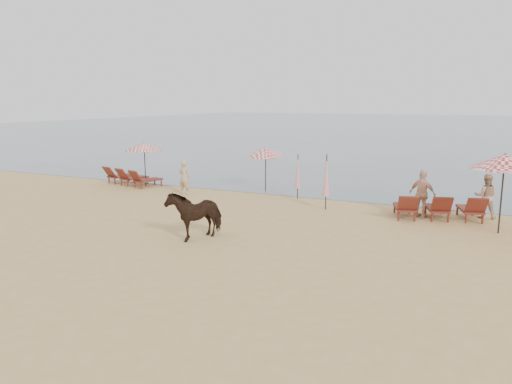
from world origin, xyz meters
TOP-DOWN VIEW (x-y plane):
  - ground at (0.00, 0.00)m, footprint 120.00×120.00m
  - sea at (0.00, 80.00)m, footprint 160.00×140.00m
  - lounger_cluster_left at (-9.53, 9.25)m, footprint 3.34×2.45m
  - lounger_cluster_right at (6.26, 8.13)m, footprint 3.56×2.69m
  - umbrella_open_left_a at (-8.68, 9.41)m, footprint 2.08×2.08m
  - umbrella_open_left_b at (-2.35, 11.02)m, footprint 1.80×1.84m
  - umbrella_open_right at (8.37, 6.93)m, footprint 2.27×2.27m
  - umbrella_closed_left at (-0.06, 9.57)m, footprint 0.25×0.25m
  - umbrella_closed_right at (1.80, 8.01)m, footprint 0.28×0.28m
  - cow at (-0.79, 1.97)m, footprint 1.46×2.10m
  - beachgoer_left at (-5.44, 8.30)m, footprint 0.61×0.40m
  - beachgoer_right_a at (7.87, 9.18)m, footprint 0.90×0.73m
  - beachgoer_right_b at (5.63, 8.27)m, footprint 1.18×0.84m

SIDE VIEW (x-z plane):
  - ground at x=0.00m, z-range 0.00..0.00m
  - sea at x=0.00m, z-range -0.03..0.03m
  - lounger_cluster_left at x=-9.53m, z-range 0.13..0.79m
  - lounger_cluster_right at x=6.26m, z-range 0.14..0.83m
  - cow at x=-0.79m, z-range 0.00..1.62m
  - beachgoer_left at x=-5.44m, z-range 0.00..1.67m
  - beachgoer_right_a at x=7.87m, z-range 0.00..1.74m
  - beachgoer_right_b at x=5.63m, z-range 0.00..1.87m
  - umbrella_closed_left at x=-0.06m, z-range 0.24..2.33m
  - umbrella_closed_right at x=1.80m, z-range 0.27..2.59m
  - umbrella_open_left_b at x=-2.35m, z-range 0.84..3.14m
  - umbrella_open_left_a at x=-8.68m, z-range 0.94..3.30m
  - umbrella_open_right at x=8.37m, z-range 1.11..3.88m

